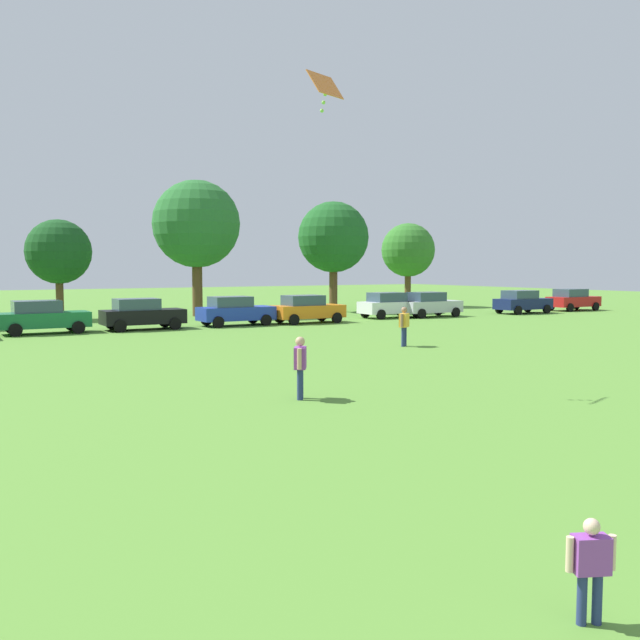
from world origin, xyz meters
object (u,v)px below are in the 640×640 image
(parked_car_red_8, at_px, (573,299))
(tree_right, at_px, (333,237))
(parked_car_silver_6, at_px, (429,304))
(tree_center_right, at_px, (196,224))
(tree_center_left, at_px, (58,252))
(parked_car_blue_3, at_px, (235,311))
(parked_car_white_5, at_px, (390,305))
(child_kite_flyer, at_px, (591,562))
(tree_far_right, at_px, (408,250))
(parked_car_green_1, at_px, (42,317))
(kite, at_px, (325,87))
(parked_car_navy_7, at_px, (522,302))
(parked_car_orange_4, at_px, (307,309))
(bystander_midfield, at_px, (404,323))
(parked_car_black_2, at_px, (142,314))
(adult_bystander, at_px, (300,362))

(parked_car_red_8, relative_size, tree_right, 0.52)
(parked_car_silver_6, relative_size, tree_center_right, 0.46)
(parked_car_red_8, height_order, tree_center_left, tree_center_left)
(parked_car_blue_3, distance_m, parked_car_white_5, 11.34)
(child_kite_flyer, relative_size, tree_far_right, 0.14)
(parked_car_green_1, bearing_deg, tree_center_left, 75.40)
(kite, xyz_separation_m, tree_center_right, (6.98, 28.74, -1.86))
(parked_car_white_5, xyz_separation_m, parked_car_navy_7, (10.79, -1.41, 0.00))
(child_kite_flyer, bearing_deg, parked_car_navy_7, 68.62)
(parked_car_red_8, relative_size, tree_center_left, 0.67)
(parked_car_orange_4, bearing_deg, parked_car_white_5, 8.24)
(child_kite_flyer, height_order, parked_car_red_8, parked_car_red_8)
(bystander_midfield, bearing_deg, kite, -175.12)
(parked_car_green_1, xyz_separation_m, tree_right, (21.56, 7.12, 4.71))
(parked_car_red_8, bearing_deg, tree_right, 154.22)
(bystander_midfield, xyz_separation_m, tree_center_left, (-9.90, 22.98, 3.31))
(parked_car_blue_3, bearing_deg, parked_car_black_2, 178.73)
(parked_car_blue_3, xyz_separation_m, parked_car_white_5, (11.33, 0.44, 0.00))
(parked_car_orange_4, height_order, tree_far_right, tree_far_right)
(adult_bystander, bearing_deg, parked_car_silver_6, -13.14)
(parked_car_orange_4, height_order, parked_car_silver_6, same)
(parked_car_orange_4, relative_size, parked_car_red_8, 1.00)
(parked_car_green_1, height_order, parked_car_blue_3, same)
(parked_car_green_1, bearing_deg, tree_center_right, 35.52)
(child_kite_flyer, height_order, bystander_midfield, bystander_midfield)
(parked_car_navy_7, bearing_deg, parked_car_black_2, 177.74)
(tree_center_right, bearing_deg, child_kite_flyer, -105.39)
(adult_bystander, xyz_separation_m, bystander_midfield, (9.41, 7.99, 0.05))
(adult_bystander, height_order, parked_car_blue_3, parked_car_blue_3)
(parked_car_orange_4, xyz_separation_m, parked_car_white_5, (6.88, 1.00, 0.00))
(bystander_midfield, relative_size, parked_car_navy_7, 0.39)
(kite, height_order, parked_car_silver_6, kite)
(parked_car_navy_7, bearing_deg, kite, -145.56)
(parked_car_blue_3, relative_size, tree_center_right, 0.46)
(tree_center_left, xyz_separation_m, tree_far_right, (28.23, 0.48, 0.47))
(adult_bystander, relative_size, parked_car_orange_4, 0.37)
(child_kite_flyer, height_order, adult_bystander, adult_bystander)
(parked_car_blue_3, height_order, parked_car_red_8, same)
(kite, bearing_deg, parked_car_orange_4, 61.91)
(bystander_midfield, relative_size, parked_car_black_2, 0.39)
(bystander_midfield, bearing_deg, parked_car_blue_3, 62.62)
(parked_car_black_2, relative_size, tree_far_right, 0.61)
(child_kite_flyer, xyz_separation_m, parked_car_black_2, (4.96, 32.34, 0.25))
(bystander_midfield, relative_size, tree_center_right, 0.18)
(parked_car_green_1, distance_m, tree_center_right, 14.72)
(parked_car_green_1, height_order, tree_center_right, tree_center_right)
(parked_car_red_8, distance_m, tree_center_right, 29.13)
(parked_car_red_8, height_order, tree_far_right, tree_far_right)
(parked_car_green_1, distance_m, parked_car_blue_3, 10.28)
(child_kite_flyer, relative_size, parked_car_white_5, 0.24)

